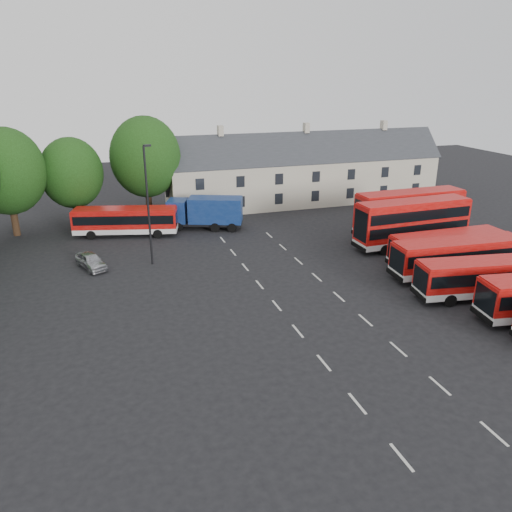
# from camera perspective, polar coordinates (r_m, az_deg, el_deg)

# --- Properties ---
(ground) EXTENTS (140.00, 140.00, 0.00)m
(ground) POSITION_cam_1_polar(r_m,az_deg,el_deg) (34.77, 3.53, -7.05)
(ground) COLOR black
(ground) RESTS_ON ground
(lane_markings) EXTENTS (5.15, 33.80, 0.01)m
(lane_markings) POSITION_cam_1_polar(r_m,az_deg,el_deg) (37.30, 6.01, -5.14)
(lane_markings) COLOR beige
(lane_markings) RESTS_ON ground
(terrace_houses) EXTENTS (35.70, 7.13, 10.06)m
(terrace_houses) POSITION_cam_1_polar(r_m,az_deg,el_deg) (65.12, 5.59, 9.47)
(terrace_houses) COLOR beige
(terrace_houses) RESTS_ON ground
(bus_row_c) EXTENTS (10.80, 3.97, 2.98)m
(bus_row_c) POSITION_cam_1_polar(r_m,az_deg,el_deg) (40.78, 24.89, -2.00)
(bus_row_c) COLOR silver
(bus_row_c) RESTS_ON ground
(bus_row_d) EXTENTS (11.32, 3.31, 3.16)m
(bus_row_d) POSITION_cam_1_polar(r_m,az_deg,el_deg) (44.08, 22.13, 0.14)
(bus_row_d) COLOR silver
(bus_row_d) RESTS_ON ground
(bus_row_e) EXTENTS (10.40, 2.48, 2.93)m
(bus_row_e) POSITION_cam_1_polar(r_m,az_deg,el_deg) (46.44, 20.98, 1.11)
(bus_row_e) COLOR silver
(bus_row_e) RESTS_ON ground
(bus_dd_south) EXTENTS (11.36, 2.93, 4.63)m
(bus_dd_south) POSITION_cam_1_polar(r_m,az_deg,el_deg) (49.93, 17.43, 3.86)
(bus_dd_south) COLOR silver
(bus_dd_south) RESTS_ON ground
(bus_dd_north) EXTENTS (11.51, 2.90, 4.70)m
(bus_dd_north) POSITION_cam_1_polar(r_m,az_deg,el_deg) (53.39, 17.13, 4.96)
(bus_dd_north) COLOR silver
(bus_dd_north) RESTS_ON ground
(bus_north) EXTENTS (10.69, 4.89, 2.95)m
(bus_north) POSITION_cam_1_polar(r_m,az_deg,el_deg) (53.03, -14.69, 4.09)
(bus_north) COLOR silver
(bus_north) RESTS_ON ground
(box_truck) EXTENTS (8.25, 5.13, 3.45)m
(box_truck) POSITION_cam_1_polar(r_m,az_deg,el_deg) (53.91, -5.71, 5.10)
(box_truck) COLOR black
(box_truck) RESTS_ON ground
(silver_car) EXTENTS (2.98, 4.30, 1.36)m
(silver_car) POSITION_cam_1_polar(r_m,az_deg,el_deg) (45.23, -18.35, -0.53)
(silver_car) COLOR #A2A3A9
(silver_car) RESTS_ON ground
(lamppost) EXTENTS (0.72, 0.45, 10.40)m
(lamppost) POSITION_cam_1_polar(r_m,az_deg,el_deg) (43.44, -12.23, 5.97)
(lamppost) COLOR black
(lamppost) RESTS_ON ground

